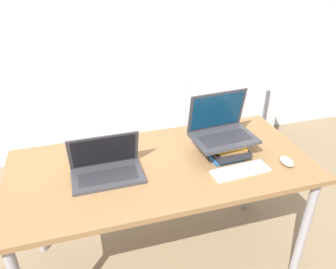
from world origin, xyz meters
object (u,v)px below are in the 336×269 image
object	(u,v)px
laptop_on_books	(221,129)
wireless_keyboard	(240,171)
laptop_left	(106,167)
mouse	(287,161)
book_stack	(224,145)
mini_fridge	(229,110)

from	to	relation	value
laptop_on_books	wireless_keyboard	distance (m)	0.26
laptop_left	mouse	xyz separation A→B (m)	(0.94, -0.18, -0.03)
book_stack	laptop_left	bearing A→B (deg)	-178.01
book_stack	mouse	xyz separation A→B (m)	(0.28, -0.20, -0.03)
laptop_on_books	wireless_keyboard	bearing A→B (deg)	-83.22
book_stack	wireless_keyboard	distance (m)	0.20
mouse	laptop_left	bearing A→B (deg)	169.16
book_stack	mouse	world-z (taller)	book_stack
laptop_left	book_stack	distance (m)	0.66
laptop_left	mini_fridge	xyz separation A→B (m)	(1.23, 1.08, -0.33)
laptop_on_books	mouse	size ratio (longest dim) A/B	3.77
laptop_left	book_stack	bearing A→B (deg)	1.99
wireless_keyboard	mouse	world-z (taller)	mouse
mouse	mini_fridge	distance (m)	1.33
laptop_left	wireless_keyboard	bearing A→B (deg)	-14.44
book_stack	mouse	bearing A→B (deg)	-35.98
book_stack	laptop_on_books	distance (m)	0.10
wireless_keyboard	mini_fridge	world-z (taller)	mini_fridge
laptop_on_books	mini_fridge	size ratio (longest dim) A/B	0.37
wireless_keyboard	mini_fridge	xyz separation A→B (m)	(0.56, 1.25, -0.29)
laptop_left	laptop_on_books	distance (m)	0.66
laptop_on_books	mouse	bearing A→B (deg)	-36.27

